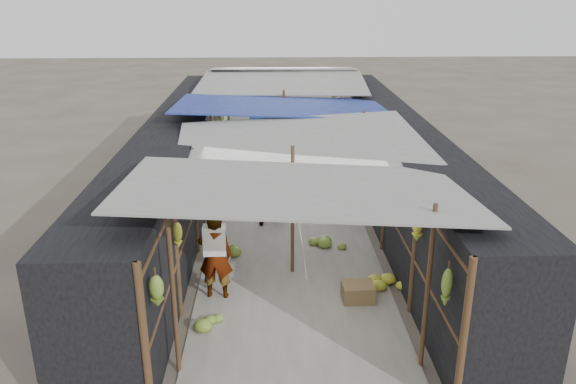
{
  "coord_description": "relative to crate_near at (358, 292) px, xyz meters",
  "views": [
    {
      "loc": [
        -0.43,
        -6.94,
        5.32
      ],
      "look_at": [
        -0.04,
        4.24,
        1.25
      ],
      "focal_mm": 35.0,
      "sensor_mm": 36.0,
      "label": 1
    }
  ],
  "objects": [
    {
      "name": "vendor_seated",
      "position": [
        0.57,
        5.08,
        0.26
      ],
      "size": [
        0.35,
        0.57,
        0.85
      ],
      "primitive_type": "imported",
      "rotation": [
        0.0,
        0.0,
        -1.63
      ],
      "color": "#514D46",
      "rests_on": "ground"
    },
    {
      "name": "shopper_blue",
      "position": [
        -1.42,
        3.58,
        0.73
      ],
      "size": [
        1.04,
        0.91,
        1.8
      ],
      "primitive_type": "imported",
      "rotation": [
        0.0,
        0.0,
        0.3
      ],
      "color": "navy",
      "rests_on": "ground"
    },
    {
      "name": "crate_back",
      "position": [
        -1.74,
        8.89,
        -0.02
      ],
      "size": [
        0.56,
        0.52,
        0.29
      ],
      "primitive_type": "cube",
      "rotation": [
        0.0,
        0.0,
        0.41
      ],
      "color": "#95744C",
      "rests_on": "ground"
    },
    {
      "name": "floor_bananas",
      "position": [
        -0.42,
        3.36,
        -0.02
      ],
      "size": [
        3.77,
        10.16,
        0.35
      ],
      "color": "olive",
      "rests_on": "ground"
    },
    {
      "name": "black_basin",
      "position": [
        0.3,
        3.78,
        -0.08
      ],
      "size": [
        0.58,
        0.58,
        0.17
      ],
      "primitive_type": "cylinder",
      "color": "black",
      "rests_on": "ground"
    },
    {
      "name": "market_canopy",
      "position": [
        -1.1,
        4.98,
        2.24
      ],
      "size": [
        5.62,
        15.2,
        2.77
      ],
      "color": "brown",
      "rests_on": "ground"
    },
    {
      "name": "vendor_elderly",
      "position": [
        -2.55,
        0.23,
        0.67
      ],
      "size": [
        0.64,
        0.45,
        1.68
      ],
      "primitive_type": "imported",
      "rotation": [
        0.0,
        0.0,
        3.05
      ],
      "color": "silver",
      "rests_on": "ground"
    },
    {
      "name": "ground",
      "position": [
        -1.13,
        -1.88,
        -0.17
      ],
      "size": [
        80.0,
        80.0,
        0.0
      ],
      "primitive_type": "plane",
      "color": "#6B6356",
      "rests_on": "ground"
    },
    {
      "name": "stall_right",
      "position": [
        1.57,
        4.62,
        0.98
      ],
      "size": [
        1.4,
        15.0,
        2.3
      ],
      "primitive_type": "cube",
      "color": "black",
      "rests_on": "ground"
    },
    {
      "name": "crate_near",
      "position": [
        0.0,
        0.0,
        0.0
      ],
      "size": [
        0.57,
        0.47,
        0.33
      ],
      "primitive_type": "cube",
      "rotation": [
        0.0,
        0.0,
        0.04
      ],
      "color": "#95744C",
      "rests_on": "ground"
    },
    {
      "name": "crate_mid",
      "position": [
        0.11,
        3.98,
        -0.01
      ],
      "size": [
        0.59,
        0.52,
        0.31
      ],
      "primitive_type": "cube",
      "rotation": [
        0.0,
        0.0,
        -0.24
      ],
      "color": "#95744C",
      "rests_on": "ground"
    },
    {
      "name": "stall_left",
      "position": [
        -3.83,
        4.62,
        0.98
      ],
      "size": [
        1.4,
        15.0,
        2.3
      ],
      "primitive_type": "cube",
      "color": "black",
      "rests_on": "ground"
    },
    {
      "name": "hanging_bananas",
      "position": [
        -1.29,
        4.44,
        1.49
      ],
      "size": [
        3.96,
        14.3,
        0.81
      ],
      "color": "olive",
      "rests_on": "ground"
    },
    {
      "name": "aisle_slab",
      "position": [
        -1.13,
        4.62,
        -0.16
      ],
      "size": [
        3.6,
        16.0,
        0.02
      ],
      "primitive_type": "cube",
      "color": "#9E998E",
      "rests_on": "ground"
    }
  ]
}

